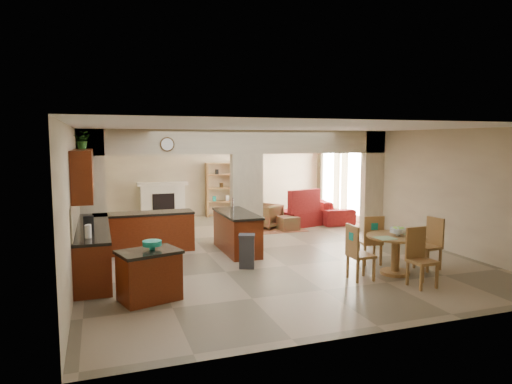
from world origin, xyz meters
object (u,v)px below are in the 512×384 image
object	(u,v)px
dining_table	(396,248)
armchair	(266,216)
kitchen_island	(149,275)
sofa	(326,209)

from	to	relation	value
dining_table	armchair	xyz separation A→B (m)	(-0.71, 5.16, -0.15)
dining_table	armchair	distance (m)	5.21
kitchen_island	sofa	size ratio (longest dim) A/B	0.46
kitchen_island	armchair	distance (m)	6.40
kitchen_island	dining_table	world-z (taller)	kitchen_island
kitchen_island	armchair	world-z (taller)	kitchen_island
dining_table	sofa	xyz separation A→B (m)	(1.55, 5.75, -0.15)
sofa	armchair	size ratio (longest dim) A/B	3.10
kitchen_island	dining_table	distance (m)	4.60
kitchen_island	sofa	bearing A→B (deg)	26.09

